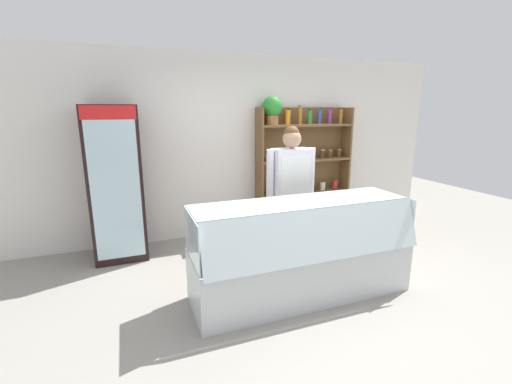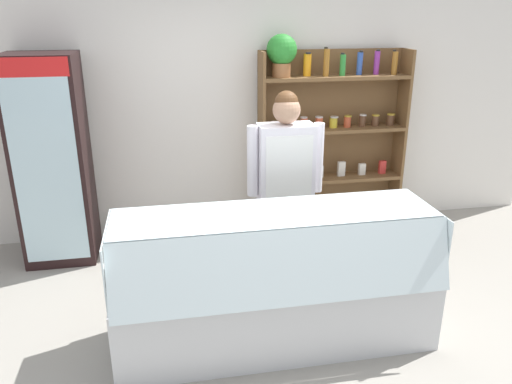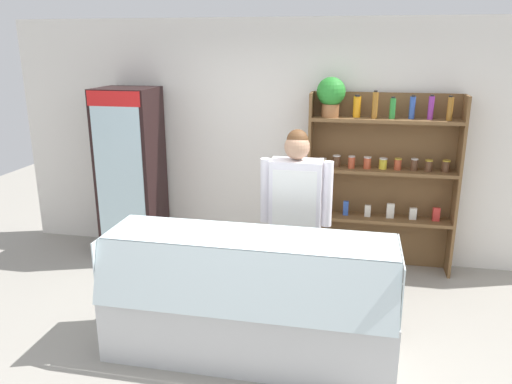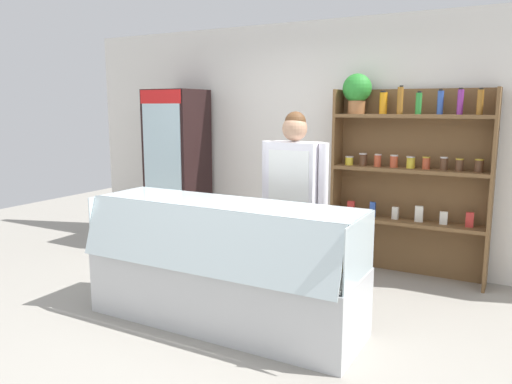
{
  "view_description": "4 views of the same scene",
  "coord_description": "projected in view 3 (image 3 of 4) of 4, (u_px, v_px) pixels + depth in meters",
  "views": [
    {
      "loc": [
        -1.74,
        -2.99,
        1.91
      ],
      "look_at": [
        -0.38,
        0.56,
        0.99
      ],
      "focal_mm": 24.0,
      "sensor_mm": 36.0,
      "label": 1
    },
    {
      "loc": [
        -0.84,
        -3.14,
        2.33
      ],
      "look_at": [
        -0.18,
        0.36,
        1.01
      ],
      "focal_mm": 35.0,
      "sensor_mm": 36.0,
      "label": 2
    },
    {
      "loc": [
        0.64,
        -3.54,
        2.42
      ],
      "look_at": [
        -0.22,
        0.63,
        1.15
      ],
      "focal_mm": 35.0,
      "sensor_mm": 36.0,
      "label": 3
    },
    {
      "loc": [
        1.97,
        -3.36,
        1.76
      ],
      "look_at": [
        -0.1,
        0.41,
        1.02
      ],
      "focal_mm": 35.0,
      "sensor_mm": 36.0,
      "label": 4
    }
  ],
  "objects": [
    {
      "name": "back_wall",
      "position": [
        299.0,
        142.0,
        5.67
      ],
      "size": [
        6.8,
        0.1,
        2.7
      ],
      "primitive_type": "cube",
      "color": "white",
      "rests_on": "ground"
    },
    {
      "name": "ground_plane",
      "position": [
        266.0,
        348.0,
        4.13
      ],
      "size": [
        12.0,
        12.0,
        0.0
      ],
      "primitive_type": "plane",
      "color": "gray"
    },
    {
      "name": "shelving_unit",
      "position": [
        373.0,
        163.0,
        5.36
      ],
      "size": [
        1.57,
        0.3,
        2.1
      ],
      "color": "brown",
      "rests_on": "ground"
    },
    {
      "name": "deli_display_case",
      "position": [
        248.0,
        319.0,
        3.98
      ],
      "size": [
        2.27,
        0.77,
        1.01
      ],
      "color": "silver",
      "rests_on": "ground"
    },
    {
      "name": "shop_clerk",
      "position": [
        296.0,
        206.0,
        4.47
      ],
      "size": [
        0.65,
        0.25,
        1.72
      ],
      "color": "#383D51",
      "rests_on": "ground"
    },
    {
      "name": "drinks_fridge",
      "position": [
        131.0,
        174.0,
        5.73
      ],
      "size": [
        0.64,
        0.6,
        1.96
      ],
      "color": "black",
      "rests_on": "ground"
    }
  ]
}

